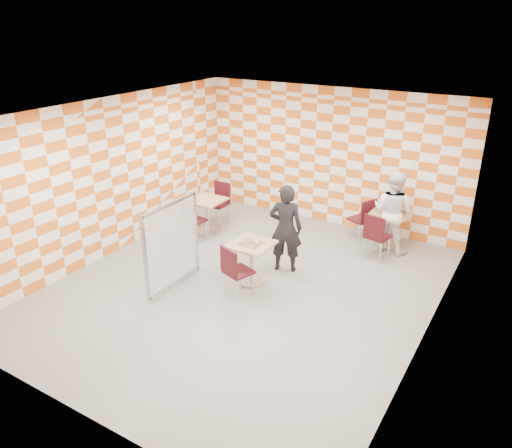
{
  "coord_description": "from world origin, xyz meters",
  "views": [
    {
      "loc": [
        4.05,
        -6.34,
        4.4
      ],
      "look_at": [
        0.1,
        0.2,
        1.15
      ],
      "focal_mm": 35.0,
      "sensor_mm": 36.0,
      "label": 1
    }
  ],
  "objects_px": {
    "chair_main_front": "(234,268)",
    "chair_empty_near": "(191,218)",
    "chair_empty_far": "(220,199)",
    "chair_second_side": "(364,216)",
    "soda_bottle": "(396,206)",
    "partition": "(172,245)",
    "second_table": "(390,222)",
    "sport_bottle": "(384,204)",
    "man_white": "(392,211)",
    "man_dark": "(286,228)",
    "main_table": "(251,256)",
    "empty_table": "(207,210)",
    "chair_second_front": "(376,233)"
  },
  "relations": [
    {
      "from": "chair_second_side",
      "to": "soda_bottle",
      "type": "xyz_separation_m",
      "value": [
        0.6,
        0.1,
        0.31
      ]
    },
    {
      "from": "empty_table",
      "to": "man_dark",
      "type": "xyz_separation_m",
      "value": [
        2.23,
        -0.65,
        0.32
      ]
    },
    {
      "from": "chair_empty_far",
      "to": "man_white",
      "type": "relative_size",
      "value": 0.56
    },
    {
      "from": "second_table",
      "to": "empty_table",
      "type": "relative_size",
      "value": 1.0
    },
    {
      "from": "chair_empty_far",
      "to": "partition",
      "type": "height_order",
      "value": "partition"
    },
    {
      "from": "second_table",
      "to": "empty_table",
      "type": "distance_m",
      "value": 3.8
    },
    {
      "from": "main_table",
      "to": "partition",
      "type": "xyz_separation_m",
      "value": [
        -1.07,
        -0.82,
        0.28
      ]
    },
    {
      "from": "chair_empty_far",
      "to": "sport_bottle",
      "type": "xyz_separation_m",
      "value": [
        3.46,
        0.86,
        0.29
      ]
    },
    {
      "from": "empty_table",
      "to": "man_dark",
      "type": "distance_m",
      "value": 2.35
    },
    {
      "from": "man_white",
      "to": "main_table",
      "type": "bearing_deg",
      "value": 65.43
    },
    {
      "from": "sport_bottle",
      "to": "partition",
      "type": "bearing_deg",
      "value": -124.26
    },
    {
      "from": "main_table",
      "to": "man_dark",
      "type": "height_order",
      "value": "man_dark"
    },
    {
      "from": "empty_table",
      "to": "soda_bottle",
      "type": "height_order",
      "value": "soda_bottle"
    },
    {
      "from": "second_table",
      "to": "chair_second_side",
      "type": "relative_size",
      "value": 0.81
    },
    {
      "from": "soda_bottle",
      "to": "chair_empty_near",
      "type": "bearing_deg",
      "value": -151.14
    },
    {
      "from": "sport_bottle",
      "to": "man_white",
      "type": "bearing_deg",
      "value": -47.51
    },
    {
      "from": "main_table",
      "to": "empty_table",
      "type": "height_order",
      "value": "same"
    },
    {
      "from": "second_table",
      "to": "chair_second_front",
      "type": "bearing_deg",
      "value": -92.78
    },
    {
      "from": "partition",
      "to": "sport_bottle",
      "type": "xyz_separation_m",
      "value": [
        2.48,
        3.64,
        0.05
      ]
    },
    {
      "from": "empty_table",
      "to": "chair_second_front",
      "type": "height_order",
      "value": "chair_second_front"
    },
    {
      "from": "chair_second_front",
      "to": "sport_bottle",
      "type": "height_order",
      "value": "sport_bottle"
    },
    {
      "from": "main_table",
      "to": "man_white",
      "type": "height_order",
      "value": "man_white"
    },
    {
      "from": "chair_empty_far",
      "to": "main_table",
      "type": "bearing_deg",
      "value": -43.94
    },
    {
      "from": "partition",
      "to": "man_white",
      "type": "height_order",
      "value": "man_white"
    },
    {
      "from": "main_table",
      "to": "man_dark",
      "type": "bearing_deg",
      "value": 68.83
    },
    {
      "from": "chair_second_side",
      "to": "man_white",
      "type": "relative_size",
      "value": 0.56
    },
    {
      "from": "empty_table",
      "to": "chair_empty_far",
      "type": "distance_m",
      "value": 0.61
    },
    {
      "from": "second_table",
      "to": "partition",
      "type": "distance_m",
      "value": 4.44
    },
    {
      "from": "partition",
      "to": "man_dark",
      "type": "relative_size",
      "value": 0.94
    },
    {
      "from": "chair_main_front",
      "to": "chair_empty_near",
      "type": "distance_m",
      "value": 2.39
    },
    {
      "from": "chair_main_front",
      "to": "partition",
      "type": "bearing_deg",
      "value": -168.11
    },
    {
      "from": "soda_bottle",
      "to": "empty_table",
      "type": "bearing_deg",
      "value": -158.91
    },
    {
      "from": "main_table",
      "to": "chair_second_front",
      "type": "xyz_separation_m",
      "value": [
        1.56,
        1.98,
        0.04
      ]
    },
    {
      "from": "partition",
      "to": "chair_second_side",
      "type": "bearing_deg",
      "value": 58.44
    },
    {
      "from": "main_table",
      "to": "man_dark",
      "type": "distance_m",
      "value": 0.84
    },
    {
      "from": "chair_main_front",
      "to": "man_white",
      "type": "xyz_separation_m",
      "value": [
        1.64,
        3.13,
        0.28
      ]
    },
    {
      "from": "chair_second_side",
      "to": "chair_empty_near",
      "type": "height_order",
      "value": "same"
    },
    {
      "from": "chair_main_front",
      "to": "chair_empty_far",
      "type": "distance_m",
      "value": 3.29
    },
    {
      "from": "man_dark",
      "to": "empty_table",
      "type": "bearing_deg",
      "value": -36.48
    },
    {
      "from": "main_table",
      "to": "sport_bottle",
      "type": "distance_m",
      "value": 3.18
    },
    {
      "from": "man_dark",
      "to": "man_white",
      "type": "xyz_separation_m",
      "value": [
        1.39,
        1.82,
        -0.0
      ]
    },
    {
      "from": "second_table",
      "to": "partition",
      "type": "bearing_deg",
      "value": -126.94
    },
    {
      "from": "second_table",
      "to": "chair_empty_far",
      "type": "height_order",
      "value": "chair_empty_far"
    },
    {
      "from": "empty_table",
      "to": "sport_bottle",
      "type": "distance_m",
      "value": 3.69
    },
    {
      "from": "chair_main_front",
      "to": "man_white",
      "type": "bearing_deg",
      "value": 62.38
    },
    {
      "from": "chair_second_side",
      "to": "partition",
      "type": "xyz_separation_m",
      "value": [
        -2.14,
        -3.49,
        0.25
      ]
    },
    {
      "from": "empty_table",
      "to": "chair_empty_near",
      "type": "height_order",
      "value": "chair_empty_near"
    },
    {
      "from": "man_white",
      "to": "sport_bottle",
      "type": "bearing_deg",
      "value": -38.8
    },
    {
      "from": "chair_empty_far",
      "to": "sport_bottle",
      "type": "relative_size",
      "value": 4.62
    },
    {
      "from": "chair_second_side",
      "to": "chair_empty_far",
      "type": "xyz_separation_m",
      "value": [
        -3.12,
        -0.7,
        0.0
      ]
    }
  ]
}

